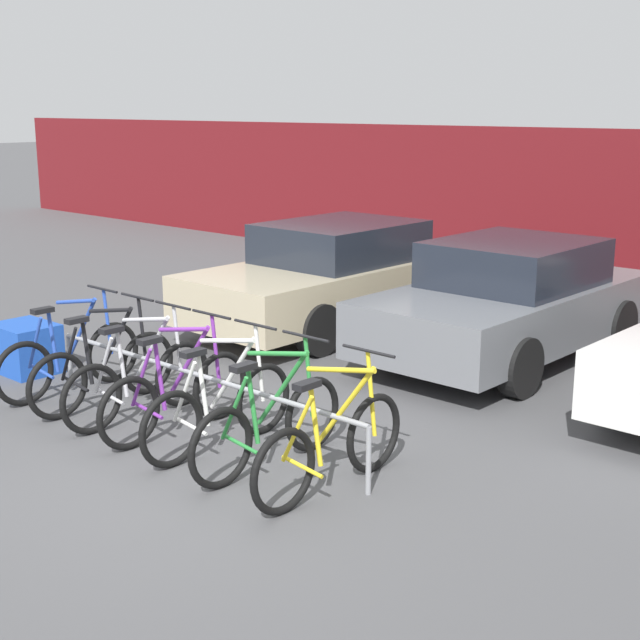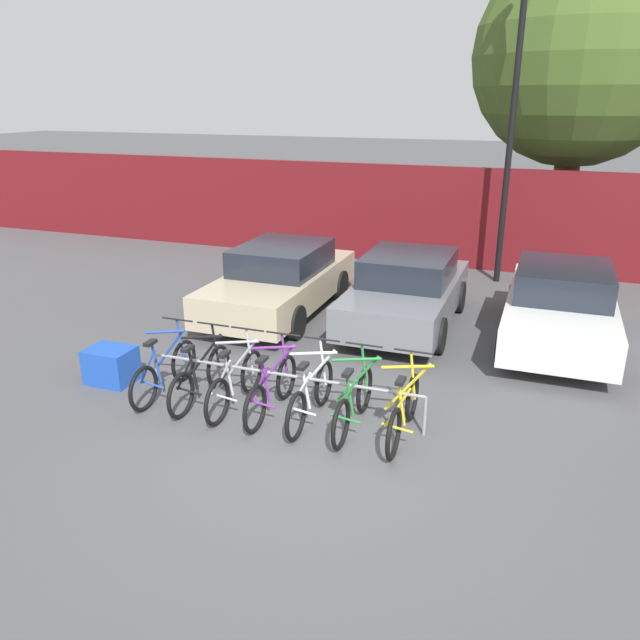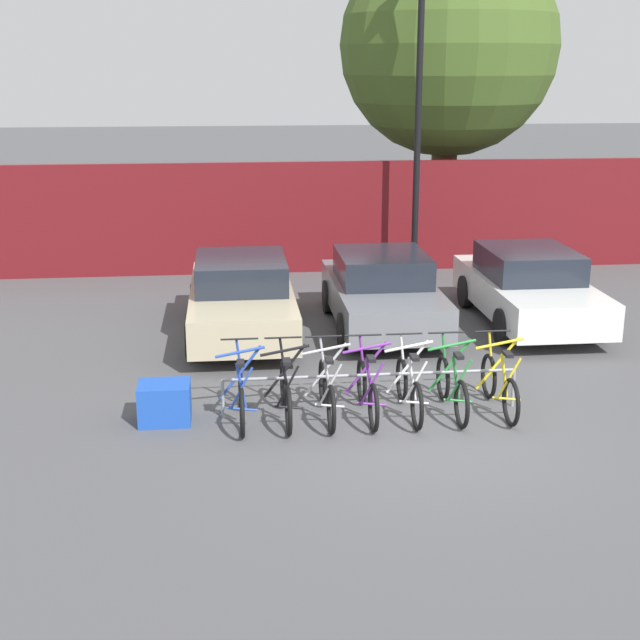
# 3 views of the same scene
# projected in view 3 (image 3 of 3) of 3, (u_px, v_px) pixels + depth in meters

# --- Properties ---
(ground_plane) EXTENTS (120.00, 120.00, 0.00)m
(ground_plane) POSITION_uv_depth(u_px,v_px,m) (430.00, 428.00, 11.94)
(ground_plane) COLOR #4C4C4F
(hoarding_wall) EXTENTS (36.00, 0.16, 2.55)m
(hoarding_wall) POSITION_uv_depth(u_px,v_px,m) (341.00, 217.00, 20.66)
(hoarding_wall) COLOR maroon
(hoarding_wall) RESTS_ON ground
(bike_rack) EXTENTS (4.15, 0.04, 0.57)m
(bike_rack) POSITION_uv_depth(u_px,v_px,m) (371.00, 379.00, 12.38)
(bike_rack) COLOR gray
(bike_rack) RESTS_ON ground
(bicycle_blue) EXTENTS (0.68, 1.71, 1.05)m
(bicycle_blue) POSITION_uv_depth(u_px,v_px,m) (241.00, 395.00, 12.08)
(bicycle_blue) COLOR black
(bicycle_blue) RESTS_ON ground
(bicycle_black) EXTENTS (0.68, 1.71, 1.05)m
(bicycle_black) POSITION_uv_depth(u_px,v_px,m) (286.00, 393.00, 12.15)
(bicycle_black) COLOR black
(bicycle_black) RESTS_ON ground
(bicycle_silver) EXTENTS (0.68, 1.71, 1.05)m
(bicycle_silver) POSITION_uv_depth(u_px,v_px,m) (327.00, 392.00, 12.20)
(bicycle_silver) COLOR black
(bicycle_silver) RESTS_ON ground
(bicycle_purple) EXTENTS (0.68, 1.71, 1.05)m
(bicycle_purple) POSITION_uv_depth(u_px,v_px,m) (367.00, 390.00, 12.26)
(bicycle_purple) COLOR black
(bicycle_purple) RESTS_ON ground
(bicycle_white) EXTENTS (0.68, 1.71, 1.05)m
(bicycle_white) POSITION_uv_depth(u_px,v_px,m) (409.00, 389.00, 12.32)
(bicycle_white) COLOR black
(bicycle_white) RESTS_ON ground
(bicycle_green) EXTENTS (0.68, 1.71, 1.05)m
(bicycle_green) POSITION_uv_depth(u_px,v_px,m) (452.00, 387.00, 12.38)
(bicycle_green) COLOR black
(bicycle_green) RESTS_ON ground
(bicycle_yellow) EXTENTS (0.68, 1.71, 1.05)m
(bicycle_yellow) POSITION_uv_depth(u_px,v_px,m) (500.00, 385.00, 12.45)
(bicycle_yellow) COLOR black
(bicycle_yellow) RESTS_ON ground
(car_beige) EXTENTS (1.91, 4.40, 1.40)m
(car_beige) POSITION_uv_depth(u_px,v_px,m) (242.00, 297.00, 15.90)
(car_beige) COLOR #C1B28E
(car_beige) RESTS_ON ground
(car_grey) EXTENTS (1.91, 4.05, 1.40)m
(car_grey) POSITION_uv_depth(u_px,v_px,m) (382.00, 292.00, 16.29)
(car_grey) COLOR slate
(car_grey) RESTS_ON ground
(car_white) EXTENTS (1.91, 4.26, 1.40)m
(car_white) POSITION_uv_depth(u_px,v_px,m) (529.00, 287.00, 16.62)
(car_white) COLOR silver
(car_white) RESTS_ON ground
(lamp_post) EXTENTS (0.24, 0.44, 7.08)m
(lamp_post) POSITION_uv_depth(u_px,v_px,m) (419.00, 102.00, 19.13)
(lamp_post) COLOR black
(lamp_post) RESTS_ON ground
(cargo_crate) EXTENTS (0.70, 0.56, 0.55)m
(cargo_crate) POSITION_uv_depth(u_px,v_px,m) (165.00, 403.00, 12.09)
(cargo_crate) COLOR blue
(cargo_crate) RESTS_ON ground
(tree_behind_hoarding) EXTENTS (5.33, 5.33, 7.80)m
(tree_behind_hoarding) POSITION_uv_depth(u_px,v_px,m) (449.00, 46.00, 21.60)
(tree_behind_hoarding) COLOR brown
(tree_behind_hoarding) RESTS_ON ground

